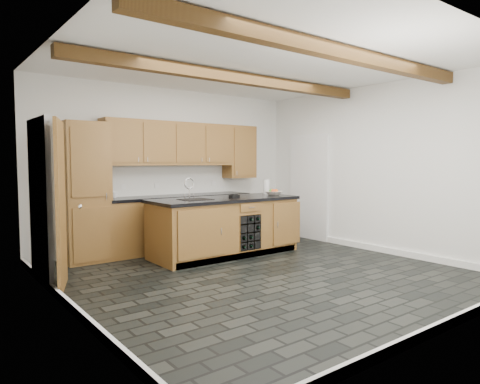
{
  "coord_description": "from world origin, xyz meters",
  "views": [
    {
      "loc": [
        -3.68,
        -4.33,
        1.5
      ],
      "look_at": [
        0.23,
        0.8,
        1.05
      ],
      "focal_mm": 32.0,
      "sensor_mm": 36.0,
      "label": 1
    }
  ],
  "objects_px": {
    "kitchen_scale": "(234,196)",
    "fruit_bowl": "(274,193)",
    "paper_towel": "(266,187)",
    "island": "(226,226)"
  },
  "relations": [
    {
      "from": "fruit_bowl",
      "to": "kitchen_scale",
      "type": "bearing_deg",
      "value": 177.29
    },
    {
      "from": "fruit_bowl",
      "to": "paper_towel",
      "type": "relative_size",
      "value": 1.09
    },
    {
      "from": "island",
      "to": "kitchen_scale",
      "type": "relative_size",
      "value": 13.83
    },
    {
      "from": "paper_towel",
      "to": "island",
      "type": "bearing_deg",
      "value": -166.15
    },
    {
      "from": "island",
      "to": "fruit_bowl",
      "type": "relative_size",
      "value": 8.92
    },
    {
      "from": "island",
      "to": "paper_towel",
      "type": "relative_size",
      "value": 9.71
    },
    {
      "from": "kitchen_scale",
      "to": "paper_towel",
      "type": "distance_m",
      "value": 0.99
    },
    {
      "from": "kitchen_scale",
      "to": "fruit_bowl",
      "type": "xyz_separation_m",
      "value": [
        0.83,
        -0.04,
        0.01
      ]
    },
    {
      "from": "island",
      "to": "kitchen_scale",
      "type": "distance_m",
      "value": 0.52
    },
    {
      "from": "island",
      "to": "paper_towel",
      "type": "bearing_deg",
      "value": 13.85
    }
  ]
}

